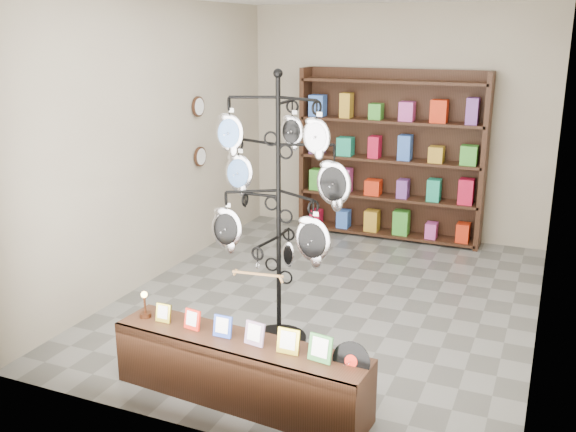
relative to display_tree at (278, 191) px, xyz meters
name	(u,v)px	position (x,y,z in m)	size (l,w,h in m)	color
ground	(330,299)	(0.11, 1.04, -1.37)	(5.00, 5.00, 0.00)	slate
room_envelope	(333,119)	(0.11, 1.04, 0.48)	(5.00, 5.00, 5.00)	#AEA68C
display_tree	(278,191)	(0.00, 0.00, 0.00)	(1.22, 1.03, 2.37)	black
front_shelf	(240,370)	(0.13, -1.01, -1.12)	(2.02, 0.56, 0.71)	black
back_shelving	(390,161)	(0.11, 3.33, -0.34)	(2.42, 0.36, 2.20)	black
wall_clocks	(199,132)	(-1.86, 1.84, 0.13)	(0.03, 0.24, 0.84)	black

